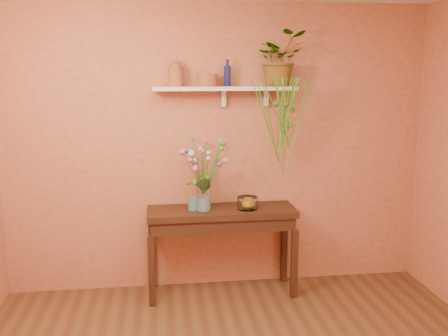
# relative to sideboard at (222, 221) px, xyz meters

# --- Properties ---
(room) EXTENTS (4.04, 4.04, 2.70)m
(room) POSITION_rel_sideboard_xyz_m (-0.00, -1.76, 0.64)
(room) COLOR brown
(room) RESTS_ON ground
(sideboard) EXTENTS (1.36, 0.44, 0.83)m
(sideboard) POSITION_rel_sideboard_xyz_m (0.00, 0.00, 0.00)
(sideboard) COLOR #3B1D13
(sideboard) RESTS_ON ground
(wall_shelf) EXTENTS (1.30, 0.24, 0.19)m
(wall_shelf) POSITION_rel_sideboard_xyz_m (0.06, 0.11, 1.21)
(wall_shelf) COLOR white
(wall_shelf) RESTS_ON room
(terracotta_jug) EXTENTS (0.18, 0.18, 0.23)m
(terracotta_jug) POSITION_rel_sideboard_xyz_m (-0.40, 0.11, 1.34)
(terracotta_jug) COLOR #9E492B
(terracotta_jug) RESTS_ON wall_shelf
(terracotta_pot) EXTENTS (0.21, 0.21, 0.11)m
(terracotta_pot) POSITION_rel_sideboard_xyz_m (-0.11, 0.09, 1.29)
(terracotta_pot) COLOR #9E492B
(terracotta_pot) RESTS_ON wall_shelf
(blue_bottle) EXTENTS (0.07, 0.07, 0.24)m
(blue_bottle) POSITION_rel_sideboard_xyz_m (0.07, 0.12, 1.33)
(blue_bottle) COLOR #161A48
(blue_bottle) RESTS_ON wall_shelf
(spider_plant) EXTENTS (0.51, 0.46, 0.49)m
(spider_plant) POSITION_rel_sideboard_xyz_m (0.54, 0.09, 1.48)
(spider_plant) COLOR #3E721C
(spider_plant) RESTS_ON wall_shelf
(plant_fronds) EXTENTS (0.59, 0.40, 0.88)m
(plant_fronds) POSITION_rel_sideboard_xyz_m (0.55, -0.07, 0.99)
(plant_fronds) COLOR #3E721C
(plant_fronds) RESTS_ON wall_shelf
(glass_vase) EXTENTS (0.13, 0.13, 0.27)m
(glass_vase) POSITION_rel_sideboard_xyz_m (-0.17, -0.03, 0.24)
(glass_vase) COLOR white
(glass_vase) RESTS_ON sideboard
(bouquet) EXTENTS (0.44, 0.56, 0.51)m
(bouquet) POSITION_rel_sideboard_xyz_m (-0.18, -0.05, 0.58)
(bouquet) COLOR #386B28
(bouquet) RESTS_ON glass_vase
(glass_bowl) EXTENTS (0.19, 0.19, 0.11)m
(glass_bowl) POSITION_rel_sideboard_xyz_m (0.24, -0.04, 0.17)
(glass_bowl) COLOR white
(glass_bowl) RESTS_ON sideboard
(lemon) EXTENTS (0.08, 0.08, 0.08)m
(lemon) POSITION_rel_sideboard_xyz_m (0.24, -0.03, 0.17)
(lemon) COLOR yellow
(lemon) RESTS_ON glass_bowl
(carton) EXTENTS (0.07, 0.06, 0.12)m
(carton) POSITION_rel_sideboard_xyz_m (-0.27, -0.02, 0.18)
(carton) COLOR teal
(carton) RESTS_ON sideboard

